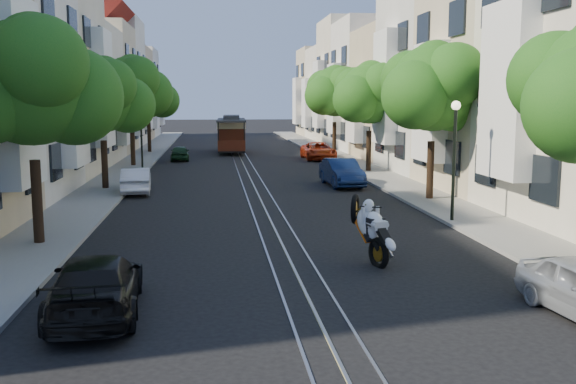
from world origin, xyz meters
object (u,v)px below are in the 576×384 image
object	(u,v)px
tree_w_d	(149,96)
lamp_east	(455,143)
sportbike_rider	(370,227)
tree_e_d	(336,93)
parked_car_e_far	(318,151)
tree_w_c	(132,88)
tree_e_c	(371,95)
cable_car	(232,133)
parked_car_w_near	(96,285)
parked_car_w_far	(180,153)
parked_car_w_mid	(136,180)
lamp_west	(141,125)
parked_car_e_mid	(342,173)
tree_e_b	(434,90)
tree_w_b	(103,98)
tree_w_a	(33,85)

from	to	relation	value
tree_w_d	lamp_east	size ratio (longest dim) A/B	1.57
lamp_east	sportbike_rider	bearing A→B (deg)	-129.87
tree_e_d	parked_car_e_far	size ratio (longest dim) A/B	1.50
tree_w_c	sportbike_rider	bearing A→B (deg)	-70.49
tree_e_c	sportbike_rider	xyz separation A→B (m)	(-5.18, -21.03, -3.62)
tree_e_c	cable_car	world-z (taller)	tree_e_c
parked_car_w_near	parked_car_w_far	xyz separation A→B (m)	(0.00, 33.61, -0.06)
parked_car_w_near	parked_car_w_mid	world-z (taller)	parked_car_w_near
lamp_west	parked_car_e_mid	bearing A→B (deg)	-36.14
sportbike_rider	parked_car_w_near	bearing A→B (deg)	-169.48
tree_w_c	parked_car_w_near	bearing A→B (deg)	-84.70
cable_car	parked_car_w_mid	size ratio (longest dim) A/B	2.00
tree_e_b	tree_e_d	xyz separation A→B (m)	(0.00, 22.00, 0.13)
tree_w_b	sportbike_rider	world-z (taller)	tree_w_b
lamp_west	tree_e_b	bearing A→B (deg)	-43.85
tree_w_b	parked_car_w_mid	size ratio (longest dim) A/B	1.71
tree_w_c	parked_car_w_far	bearing A→B (deg)	56.20
cable_car	parked_car_w_near	distance (m)	40.44
tree_w_c	parked_car_w_far	distance (m)	6.68
tree_w_b	parked_car_e_far	bearing A→B (deg)	49.11
tree_e_d	tree_w_d	size ratio (longest dim) A/B	1.05
sportbike_rider	tree_w_d	bearing A→B (deg)	86.21
tree_e_d	parked_car_w_near	world-z (taller)	tree_e_d
tree_e_c	parked_car_e_far	distance (m)	9.72
parked_car_e_mid	parked_car_w_mid	distance (m)	10.10
parked_car_w_near	parked_car_w_mid	size ratio (longest dim) A/B	1.16
sportbike_rider	lamp_west	bearing A→B (deg)	92.21
tree_e_d	tree_w_a	bearing A→B (deg)	-116.41
tree_e_d	lamp_west	size ratio (longest dim) A/B	1.65
sportbike_rider	parked_car_w_far	bearing A→B (deg)	84.37
tree_e_c	parked_car_e_mid	size ratio (longest dim) A/B	1.56
lamp_east	sportbike_rider	distance (m)	6.84
parked_car_e_mid	lamp_east	bearing A→B (deg)	-82.83
tree_w_d	parked_car_e_far	world-z (taller)	tree_w_d
tree_e_d	tree_w_c	distance (m)	15.60
lamp_east	cable_car	world-z (taller)	lamp_east
tree_w_c	tree_w_b	bearing A→B (deg)	-90.00
tree_w_b	lamp_east	distance (m)	16.81
sportbike_rider	parked_car_w_near	distance (m)	7.37
tree_e_b	lamp_east	xyz separation A→B (m)	(-0.96, -4.98, -1.89)
tree_w_d	lamp_west	distance (m)	14.11
tree_e_d	tree_e_c	bearing A→B (deg)	-90.00
tree_e_d	lamp_east	xyz separation A→B (m)	(-0.96, -26.98, -2.02)
tree_w_b	tree_w_a	bearing A→B (deg)	-90.00
parked_car_w_mid	parked_car_e_mid	bearing A→B (deg)	-176.62
tree_w_c	parked_car_e_far	distance (m)	13.99
lamp_east	tree_w_b	bearing A→B (deg)	143.42
tree_w_a	parked_car_e_mid	bearing A→B (deg)	46.62
tree_w_b	lamp_east	world-z (taller)	tree_w_b
parked_car_e_mid	parked_car_e_far	size ratio (longest dim) A/B	0.91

